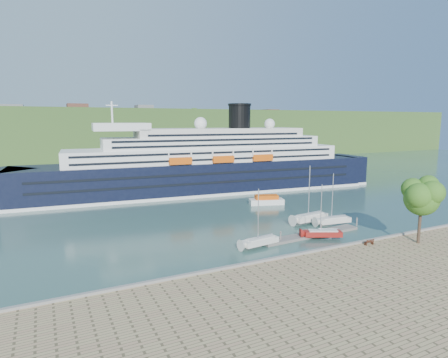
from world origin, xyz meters
TOP-DOWN VIEW (x-y plane):
  - ground at (0.00, 0.00)m, footprint 400.00×400.00m
  - far_hillside at (0.00, 145.00)m, footprint 400.00×50.00m
  - quay_coping at (0.00, -0.20)m, footprint 220.00×0.50m
  - cruise_ship at (2.23, 51.31)m, footprint 104.75×23.86m
  - park_bench at (6.53, -1.39)m, footprint 1.51×0.70m
  - promenade_tree at (13.73, -3.92)m, footprint 6.52×6.52m
  - floating_pontoon at (3.90, 8.20)m, footprint 19.20×3.35m
  - sailboat_white_near at (-6.53, 7.25)m, footprint 6.76×2.63m
  - sailboat_red at (4.57, 6.19)m, footprint 6.68×4.49m
  - sailboat_white_far at (11.61, 11.47)m, footprint 7.22×2.76m
  - tender_launch at (9.89, 31.32)m, footprint 8.22×4.92m
  - sailboat_extra at (8.81, 14.57)m, footprint 8.12×3.05m

SIDE VIEW (x-z plane):
  - ground at x=0.00m, z-range 0.00..0.00m
  - floating_pontoon at x=3.90m, z-range 0.00..0.42m
  - tender_launch at x=9.89m, z-range 0.00..2.15m
  - quay_coping at x=0.00m, z-range 1.00..1.30m
  - park_bench at x=6.53m, z-range 1.00..1.94m
  - sailboat_red at x=4.57m, z-range 0.00..8.45m
  - sailboat_white_near at x=-6.53m, z-range 0.00..8.51m
  - sailboat_white_far at x=11.61m, z-range 0.00..9.09m
  - sailboat_extra at x=8.81m, z-range 0.00..10.24m
  - promenade_tree at x=13.73m, z-range 1.00..11.80m
  - cruise_ship at x=2.23m, z-range 0.00..23.32m
  - far_hillside at x=0.00m, z-range 0.00..24.00m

